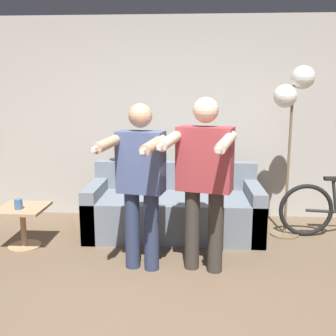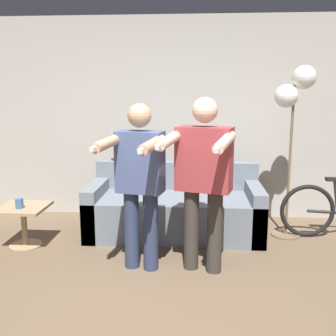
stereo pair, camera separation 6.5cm
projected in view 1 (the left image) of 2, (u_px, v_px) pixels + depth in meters
The scene contains 9 objects.
ground_plane at pixel (141, 335), 2.72m from camera, with size 16.00×16.00×0.00m, color brown.
wall_back at pixel (165, 119), 5.15m from camera, with size 10.00×0.05×2.60m.
couch at pixel (174, 211), 4.63m from camera, with size 2.00×0.88×0.80m.
person_left at pixel (140, 177), 3.57m from camera, with size 0.58×0.74×1.56m.
person_right at pixel (204, 173), 3.53m from camera, with size 0.68×0.78×1.61m.
cat at pixel (133, 154), 4.87m from camera, with size 0.49×0.12×0.19m.
floor_lamp at pixel (293, 99), 4.32m from camera, with size 0.44×0.33×1.94m.
side_table at pixel (23, 218), 4.20m from camera, with size 0.50×0.50×0.45m.
cup at pixel (18, 204), 4.10m from camera, with size 0.08×0.08×0.11m.
Camera 1 is at (0.32, -2.43, 1.66)m, focal length 42.00 mm.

